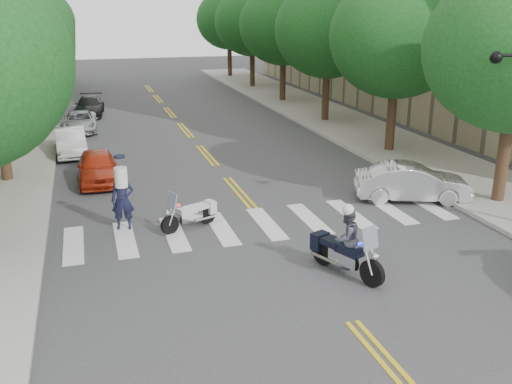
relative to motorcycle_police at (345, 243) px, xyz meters
name	(u,v)px	position (x,y,z in m)	size (l,w,h in m)	color
ground	(352,322)	(-0.88, -2.36, -0.90)	(140.00, 140.00, 0.00)	#38383A
sidewalk_left	(10,140)	(-10.38, 19.64, -0.82)	(5.00, 60.00, 0.15)	#9E9991
sidewalk_right	(335,120)	(8.62, 19.64, -0.82)	(5.00, 60.00, 0.15)	#9E9991
tree_l_2	(10,34)	(-9.68, 19.64, 4.66)	(6.40, 6.40, 8.45)	#382316
tree_l_3	(23,28)	(-9.68, 27.64, 4.66)	(6.40, 6.40, 8.45)	#382316
tree_l_4	(32,24)	(-9.68, 35.64, 4.66)	(6.40, 6.40, 8.45)	#382316
tree_l_5	(38,21)	(-9.68, 43.64, 4.66)	(6.40, 6.40, 8.45)	#382316
tree_r_1	(397,37)	(7.92, 11.64, 4.66)	(6.40, 6.40, 8.45)	#382316
tree_r_2	(328,30)	(7.92, 19.64, 4.66)	(6.40, 6.40, 8.45)	#382316
tree_r_3	(283,25)	(7.92, 27.64, 4.66)	(6.40, 6.40, 8.45)	#382316
tree_r_4	(252,22)	(7.92, 35.64, 4.66)	(6.40, 6.40, 8.45)	#382316
tree_r_5	(229,20)	(7.92, 43.64, 4.66)	(6.40, 6.40, 8.45)	#382316
motorcycle_police	(345,243)	(0.00, 0.00, 0.00)	(1.24, 2.37, 2.02)	black
motorcycle_parked	(193,214)	(-3.27, 4.54, -0.43)	(1.98, 1.08, 1.35)	black
officer_standing	(123,200)	(-5.47, 5.03, 0.11)	(0.73, 0.48, 2.01)	#171834
convertible	(412,182)	(5.05, 4.88, -0.21)	(1.46, 4.18, 1.38)	#BCBCBE
parked_car_a	(98,167)	(-6.09, 10.64, -0.24)	(1.54, 3.84, 1.31)	#B92E13
parked_car_b	(71,142)	(-7.18, 15.64, -0.26)	(1.36, 3.89, 1.28)	white
parked_car_c	(80,122)	(-6.71, 21.14, -0.34)	(1.85, 4.01, 1.11)	#A9ACB1
parked_car_d	(89,106)	(-6.08, 26.14, -0.28)	(1.73, 4.26, 1.24)	black
parked_car_e	(89,104)	(-6.08, 27.14, -0.30)	(1.40, 3.49, 1.19)	#A8A8AE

